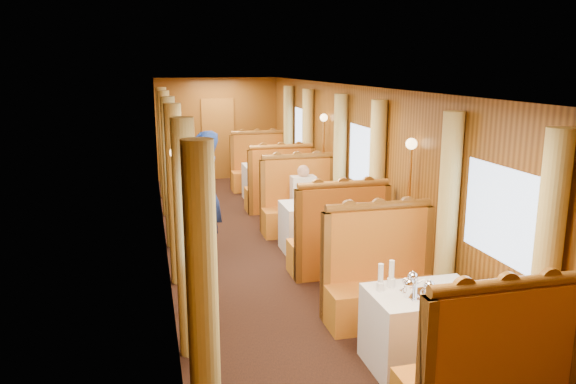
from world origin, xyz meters
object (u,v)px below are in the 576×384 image
object	(u,v)px
banquette_far_aft	(259,171)
passenger	(304,193)
tea_tray	(422,294)
teapot_right	(429,292)
banquette_near_aft	(381,284)
teapot_left	(409,290)
table_near	(424,329)
steward	(206,193)
table_far	(269,182)
banquette_far_fwd	(280,190)
fruit_plate	(457,292)
banquette_mid_fwd	(338,244)
teapot_back	(412,283)
rose_vase_far	(267,156)
banquette_mid_aft	(299,208)
rose_vase_mid	(316,192)
banquette_near_fwd	(486,382)
table_mid	(317,227)

from	to	relation	value
banquette_far_aft	passenger	xyz separation A→B (m)	(-0.00, -3.77, 0.32)
tea_tray	teapot_right	world-z (taller)	teapot_right
banquette_near_aft	teapot_left	distance (m)	1.16
table_near	teapot_left	bearing A→B (deg)	-163.17
steward	table_far	bearing A→B (deg)	154.70
passenger	banquette_near_aft	bearing A→B (deg)	-90.00
table_near	banquette_far_aft	world-z (taller)	banquette_far_aft
passenger	banquette_far_fwd	bearing A→B (deg)	90.00
banquette_far_aft	teapot_left	xyz separation A→B (m)	(-0.21, -8.08, 0.39)
tea_tray	fruit_plate	xyz separation A→B (m)	(0.32, -0.06, 0.01)
table_near	banquette_mid_fwd	bearing A→B (deg)	90.00
teapot_back	steward	xyz separation A→B (m)	(-1.53, 3.76, 0.11)
banquette_mid_fwd	passenger	distance (m)	1.78
table_near	rose_vase_far	world-z (taller)	rose_vase_far
banquette_far_aft	teapot_right	distance (m)	8.18
teapot_right	rose_vase_far	size ratio (longest dim) A/B	0.47
banquette_mid_aft	banquette_far_aft	distance (m)	3.50
teapot_left	banquette_near_aft	bearing A→B (deg)	57.96
table_near	teapot_right	xyz separation A→B (m)	(-0.06, -0.16, 0.44)
table_far	teapot_left	world-z (taller)	teapot_left
banquette_far_fwd	teapot_back	size ratio (longest dim) A/B	7.79
tea_tray	teapot_left	world-z (taller)	teapot_left
banquette_mid_aft	rose_vase_mid	xyz separation A→B (m)	(-0.00, -1.00, 0.50)
teapot_left	fruit_plate	bearing A→B (deg)	-26.23
rose_vase_far	passenger	world-z (taller)	passenger
banquette_mid_aft	teapot_left	xyz separation A→B (m)	(-0.21, -4.58, 0.39)
fruit_plate	steward	size ratio (longest dim) A/B	0.12
teapot_back	passenger	size ratio (longest dim) A/B	0.23
banquette_near_fwd	banquette_mid_aft	world-z (taller)	same
banquette_mid_aft	tea_tray	bearing A→B (deg)	-90.78
rose_vase_mid	banquette_near_fwd	bearing A→B (deg)	-89.95
table_near	steward	distance (m)	4.20
banquette_mid_fwd	teapot_back	world-z (taller)	banquette_mid_fwd
teapot_right	banquette_near_fwd	bearing A→B (deg)	-95.74
banquette_far_fwd	steward	bearing A→B (deg)	-127.29
banquette_near_aft	banquette_far_aft	distance (m)	7.00
teapot_left	steward	size ratio (longest dim) A/B	0.09
banquette_mid_aft	teapot_back	bearing A→B (deg)	-91.42
teapot_left	fruit_plate	xyz separation A→B (m)	(0.47, -0.04, -0.05)
banquette_mid_fwd	teapot_left	bearing A→B (deg)	-94.62
table_near	banquette_far_fwd	size ratio (longest dim) A/B	0.78
table_mid	passenger	bearing A→B (deg)	90.00
table_mid	fruit_plate	xyz separation A→B (m)	(0.26, -3.60, 0.39)
banquette_far_fwd	passenger	world-z (taller)	banquette_far_fwd
banquette_far_aft	teapot_left	world-z (taller)	banquette_far_aft
tea_tray	rose_vase_far	bearing A→B (deg)	89.79
banquette_mid_aft	teapot_left	size ratio (longest dim) A/B	8.14
passenger	teapot_left	bearing A→B (deg)	-92.74
banquette_far_aft	teapot_right	xyz separation A→B (m)	(-0.06, -8.17, 0.39)
banquette_far_aft	table_near	bearing A→B (deg)	-90.00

